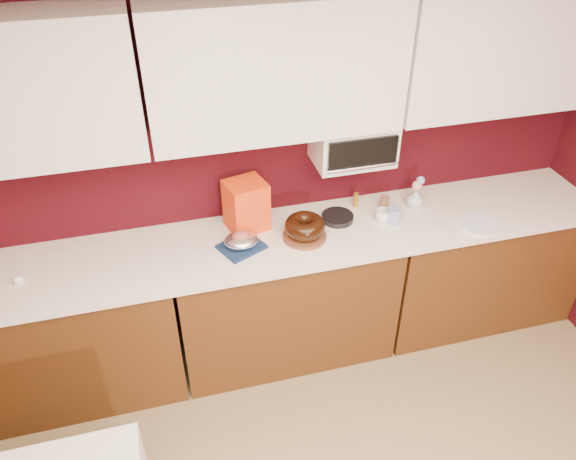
# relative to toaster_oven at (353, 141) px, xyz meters

# --- Properties ---
(wall_back) EXTENTS (4.00, 0.02, 2.50)m
(wall_back) POSITION_rel_toaster_oven_xyz_m (-0.45, 0.15, -0.12)
(wall_back) COLOR #3A080E
(wall_back) RESTS_ON floor
(base_cabinet_left) EXTENTS (1.31, 0.58, 0.86)m
(base_cabinet_left) POSITION_rel_toaster_oven_xyz_m (-1.78, -0.17, -0.95)
(base_cabinet_left) COLOR #4E2B0F
(base_cabinet_left) RESTS_ON floor
(base_cabinet_center) EXTENTS (1.31, 0.58, 0.86)m
(base_cabinet_center) POSITION_rel_toaster_oven_xyz_m (-0.45, -0.17, -0.95)
(base_cabinet_center) COLOR #4E2B0F
(base_cabinet_center) RESTS_ON floor
(base_cabinet_right) EXTENTS (1.31, 0.58, 0.86)m
(base_cabinet_right) POSITION_rel_toaster_oven_xyz_m (0.88, -0.17, -0.95)
(base_cabinet_right) COLOR #4E2B0F
(base_cabinet_right) RESTS_ON floor
(countertop) EXTENTS (4.00, 0.62, 0.04)m
(countertop) POSITION_rel_toaster_oven_xyz_m (-0.45, -0.17, -0.49)
(countertop) COLOR white
(countertop) RESTS_ON base_cabinet_center
(upper_cabinet_center) EXTENTS (1.31, 0.33, 0.70)m
(upper_cabinet_center) POSITION_rel_toaster_oven_xyz_m (-0.45, -0.02, 0.48)
(upper_cabinet_center) COLOR white
(upper_cabinet_center) RESTS_ON wall_back
(upper_cabinet_right) EXTENTS (1.31, 0.33, 0.70)m
(upper_cabinet_right) POSITION_rel_toaster_oven_xyz_m (0.88, -0.02, 0.48)
(upper_cabinet_right) COLOR white
(upper_cabinet_right) RESTS_ON wall_back
(toaster_oven) EXTENTS (0.45, 0.30, 0.25)m
(toaster_oven) POSITION_rel_toaster_oven_xyz_m (0.00, 0.00, 0.00)
(toaster_oven) COLOR white
(toaster_oven) RESTS_ON upper_cabinet_center
(toaster_oven_door) EXTENTS (0.40, 0.02, 0.18)m
(toaster_oven_door) POSITION_rel_toaster_oven_xyz_m (0.00, -0.16, 0.00)
(toaster_oven_door) COLOR black
(toaster_oven_door) RESTS_ON toaster_oven
(toaster_oven_handle) EXTENTS (0.42, 0.02, 0.02)m
(toaster_oven_handle) POSITION_rel_toaster_oven_xyz_m (0.00, -0.18, -0.07)
(toaster_oven_handle) COLOR silver
(toaster_oven_handle) RESTS_ON toaster_oven
(cake_base) EXTENTS (0.31, 0.31, 0.02)m
(cake_base) POSITION_rel_toaster_oven_xyz_m (-0.34, -0.20, -0.46)
(cake_base) COLOR brown
(cake_base) RESTS_ON countertop
(bundt_cake) EXTENTS (0.29, 0.29, 0.09)m
(bundt_cake) POSITION_rel_toaster_oven_xyz_m (-0.34, -0.20, -0.40)
(bundt_cake) COLOR black
(bundt_cake) RESTS_ON cake_base
(navy_towel) EXTENTS (0.29, 0.27, 0.02)m
(navy_towel) POSITION_rel_toaster_oven_xyz_m (-0.71, -0.20, -0.47)
(navy_towel) COLOR #15294E
(navy_towel) RESTS_ON countertop
(foil_ham_nest) EXTENTS (0.22, 0.20, 0.07)m
(foil_ham_nest) POSITION_rel_toaster_oven_xyz_m (-0.71, -0.20, -0.42)
(foil_ham_nest) COLOR white
(foil_ham_nest) RESTS_ON navy_towel
(roasted_ham) EXTENTS (0.13, 0.12, 0.07)m
(roasted_ham) POSITION_rel_toaster_oven_xyz_m (-0.71, -0.20, -0.40)
(roasted_ham) COLOR #AF5950
(roasted_ham) RESTS_ON foil_ham_nest
(pandoro_box) EXTENTS (0.26, 0.25, 0.30)m
(pandoro_box) POSITION_rel_toaster_oven_xyz_m (-0.64, -0.01, -0.32)
(pandoro_box) COLOR red
(pandoro_box) RESTS_ON countertop
(dark_pan) EXTENTS (0.22, 0.22, 0.03)m
(dark_pan) POSITION_rel_toaster_oven_xyz_m (-0.09, -0.08, -0.46)
(dark_pan) COLOR black
(dark_pan) RESTS_ON countertop
(coffee_mug) EXTENTS (0.11, 0.11, 0.09)m
(coffee_mug) POSITION_rel_toaster_oven_xyz_m (0.17, -0.15, -0.43)
(coffee_mug) COLOR white
(coffee_mug) RESTS_ON countertop
(blue_jar) EXTENTS (0.11, 0.11, 0.10)m
(blue_jar) POSITION_rel_toaster_oven_xyz_m (0.22, -0.19, -0.43)
(blue_jar) COLOR #1C269B
(blue_jar) RESTS_ON countertop
(flower_vase) EXTENTS (0.09, 0.09, 0.13)m
(flower_vase) POSITION_rel_toaster_oven_xyz_m (0.42, -0.06, -0.41)
(flower_vase) COLOR silver
(flower_vase) RESTS_ON countertop
(flower_pink) EXTENTS (0.06, 0.06, 0.06)m
(flower_pink) POSITION_rel_toaster_oven_xyz_m (0.42, -0.06, -0.33)
(flower_pink) COLOR pink
(flower_pink) RESTS_ON flower_vase
(flower_blue) EXTENTS (0.05, 0.05, 0.05)m
(flower_blue) POSITION_rel_toaster_oven_xyz_m (0.45, -0.04, -0.30)
(flower_blue) COLOR #84B0D4
(flower_blue) RESTS_ON flower_vase
(china_plate) EXTENTS (0.27, 0.27, 0.01)m
(china_plate) POSITION_rel_toaster_oven_xyz_m (0.70, -0.35, -0.47)
(china_plate) COLOR white
(china_plate) RESTS_ON countertop
(amber_bottle) EXTENTS (0.04, 0.04, 0.09)m
(amber_bottle) POSITION_rel_toaster_oven_xyz_m (0.06, 0.04, -0.43)
(amber_bottle) COLOR brown
(amber_bottle) RESTS_ON countertop
(paper_cup) EXTENTS (0.07, 0.07, 0.08)m
(paper_cup) POSITION_rel_toaster_oven_xyz_m (0.23, -0.03, -0.43)
(paper_cup) COLOR brown
(paper_cup) RESTS_ON countertop
(egg_right) EXTENTS (0.07, 0.06, 0.04)m
(egg_right) POSITION_rel_toaster_oven_xyz_m (-1.89, -0.20, -0.45)
(egg_right) COLOR white
(egg_right) RESTS_ON countertop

